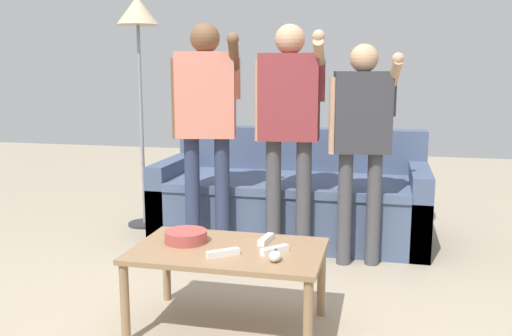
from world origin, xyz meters
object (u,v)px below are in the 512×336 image
at_px(player_left, 206,112).
at_px(player_right, 362,129).
at_px(player_center, 289,115).
at_px(game_remote_wand_spare, 275,250).
at_px(floor_lamp, 138,29).
at_px(couch, 292,199).
at_px(game_remote_wand_near, 266,239).
at_px(coffee_table, 228,258).
at_px(snack_bowl, 186,236).
at_px(game_remote_nunchuk, 275,256).
at_px(game_remote_wand_far, 223,253).

height_order(player_left, player_right, player_left).
relative_size(player_center, game_remote_wand_spare, 11.29).
bearing_deg(floor_lamp, player_right, -17.38).
bearing_deg(player_center, couch, 96.69).
relative_size(player_left, game_remote_wand_near, 10.23).
relative_size(coffee_table, player_center, 0.59).
bearing_deg(floor_lamp, game_remote_wand_near, -48.07).
xyz_separation_m(game_remote_wand_near, game_remote_wand_spare, (0.08, -0.15, -0.00)).
height_order(couch, coffee_table, couch).
height_order(game_remote_wand_near, game_remote_wand_spare, same).
height_order(player_right, game_remote_wand_near, player_right).
height_order(snack_bowl, game_remote_nunchuk, snack_bowl).
xyz_separation_m(coffee_table, snack_bowl, (-0.24, 0.05, 0.08)).
relative_size(floor_lamp, game_remote_wand_spare, 13.29).
bearing_deg(player_right, game_remote_nunchuk, -104.74).
distance_m(game_remote_nunchuk, game_remote_wand_spare, 0.12).
bearing_deg(coffee_table, player_left, 113.12).
relative_size(game_remote_nunchuk, game_remote_wand_near, 0.56).
distance_m(couch, game_remote_nunchuk, 1.84).
relative_size(coffee_table, game_remote_nunchuk, 10.66).
distance_m(player_right, game_remote_wand_far, 1.43).
xyz_separation_m(snack_bowl, game_remote_wand_far, (0.25, -0.16, -0.01)).
distance_m(couch, coffee_table, 1.69).
distance_m(coffee_table, player_center, 1.27).
bearing_deg(snack_bowl, game_remote_nunchuk, -19.51).
relative_size(player_right, game_remote_wand_spare, 10.36).
relative_size(floor_lamp, game_remote_wand_far, 12.52).
xyz_separation_m(floor_lamp, player_center, (1.32, -0.56, -0.61)).
bearing_deg(game_remote_wand_far, snack_bowl, 146.37).
distance_m(player_right, game_remote_wand_spare, 1.26).
relative_size(couch, player_center, 1.29).
bearing_deg(coffee_table, game_remote_wand_near, 40.57).
distance_m(coffee_table, game_remote_nunchuk, 0.30).
xyz_separation_m(floor_lamp, game_remote_wand_near, (1.37, -1.53, -1.17)).
bearing_deg(player_right, game_remote_wand_near, -113.74).
xyz_separation_m(player_left, game_remote_wand_spare, (0.69, -1.08, -0.57)).
bearing_deg(player_left, snack_bowl, -77.87).
xyz_separation_m(player_center, game_remote_wand_far, (-0.10, -1.22, -0.56)).
relative_size(couch, game_remote_wand_near, 13.13).
bearing_deg(floor_lamp, snack_bowl, -58.96).
bearing_deg(couch, player_center, -83.31).
bearing_deg(game_remote_wand_far, game_remote_nunchuk, -3.02).
distance_m(game_remote_nunchuk, player_right, 1.36).
distance_m(snack_bowl, game_remote_wand_far, 0.30).
height_order(snack_bowl, player_center, player_center).
bearing_deg(game_remote_wand_far, player_left, 111.44).
distance_m(player_left, game_remote_wand_spare, 1.41).
relative_size(player_right, game_remote_wand_near, 9.30).
bearing_deg(game_remote_wand_spare, player_left, 122.61).
xyz_separation_m(couch, floor_lamp, (-1.25, -0.02, 1.32)).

